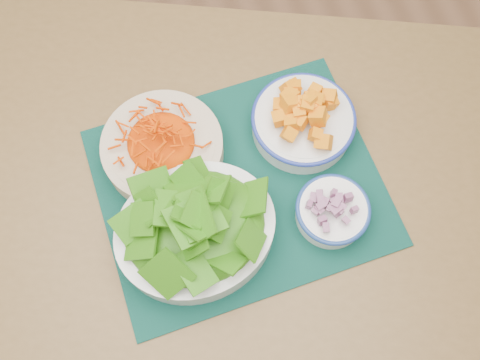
# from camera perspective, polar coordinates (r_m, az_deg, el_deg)

# --- Properties ---
(ground) EXTENTS (4.00, 4.00, 0.00)m
(ground) POSITION_cam_1_polar(r_m,az_deg,el_deg) (1.67, -6.70, -11.97)
(ground) COLOR #A77551
(ground) RESTS_ON ground
(table) EXTENTS (1.37, 1.14, 0.75)m
(table) POSITION_cam_1_polar(r_m,az_deg,el_deg) (1.05, -5.48, -2.47)
(table) COLOR brown
(table) RESTS_ON ground
(placemat) EXTENTS (0.52, 0.44, 0.00)m
(placemat) POSITION_cam_1_polar(r_m,az_deg,el_deg) (0.95, 0.00, -0.70)
(placemat) COLOR black
(placemat) RESTS_ON table
(carrot_bowl) EXTENTS (0.27, 0.27, 0.08)m
(carrot_bowl) POSITION_cam_1_polar(r_m,az_deg,el_deg) (0.95, -8.30, 3.61)
(carrot_bowl) COLOR beige
(carrot_bowl) RESTS_ON placemat
(squash_bowl) EXTENTS (0.23, 0.23, 0.10)m
(squash_bowl) POSITION_cam_1_polar(r_m,az_deg,el_deg) (0.96, 6.83, 6.62)
(squash_bowl) COLOR silver
(squash_bowl) RESTS_ON placemat
(lettuce_bowl) EXTENTS (0.30, 0.26, 0.12)m
(lettuce_bowl) POSITION_cam_1_polar(r_m,az_deg,el_deg) (0.87, -4.85, -5.03)
(lettuce_bowl) COLOR white
(lettuce_bowl) RESTS_ON placemat
(onion_bowl) EXTENTS (0.14, 0.14, 0.06)m
(onion_bowl) POSITION_cam_1_polar(r_m,az_deg,el_deg) (0.91, 9.86, -3.19)
(onion_bowl) COLOR white
(onion_bowl) RESTS_ON placemat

